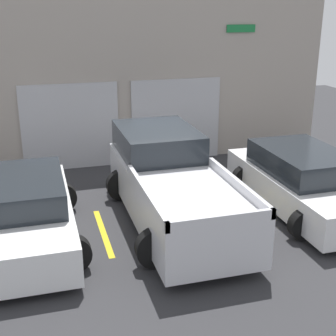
{
  "coord_description": "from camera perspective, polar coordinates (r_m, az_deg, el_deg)",
  "views": [
    {
      "loc": [
        -2.67,
        -10.1,
        4.45
      ],
      "look_at": [
        0.0,
        -0.85,
        1.1
      ],
      "focal_mm": 50.0,
      "sensor_mm": 36.0,
      "label": 1
    }
  ],
  "objects": [
    {
      "name": "parking_stripe_left",
      "position": [
        9.87,
        -7.9,
        -7.76
      ],
      "size": [
        0.12,
        2.2,
        0.01
      ],
      "primitive_type": "cube",
      "color": "gold",
      "rests_on": "ground"
    },
    {
      "name": "parking_stripe_centre",
      "position": [
        10.68,
        8.78,
        -5.66
      ],
      "size": [
        0.12,
        2.2,
        0.01
      ],
      "primitive_type": "cube",
      "color": "gold",
      "rests_on": "ground"
    },
    {
      "name": "shophouse_building",
      "position": [
        13.78,
        -4.9,
        11.25
      ],
      "size": [
        12.09,
        0.68,
        5.2
      ],
      "color": "#9E9389",
      "rests_on": "ground"
    },
    {
      "name": "sedan_side",
      "position": [
        9.57,
        -17.29,
        -5.23
      ],
      "size": [
        2.3,
        4.3,
        1.33
      ],
      "color": "white",
      "rests_on": "ground"
    },
    {
      "name": "ground_plane",
      "position": [
        11.35,
        -1.2,
        -3.89
      ],
      "size": [
        28.0,
        28.0,
        0.0
      ],
      "primitive_type": "plane",
      "color": "#2D2D30"
    },
    {
      "name": "sedan_white",
      "position": [
        11.17,
        16.11,
        -1.55
      ],
      "size": [
        2.25,
        4.49,
        1.37
      ],
      "color": "white",
      "rests_on": "ground"
    },
    {
      "name": "pickup_truck",
      "position": [
        10.08,
        0.36,
        -1.86
      ],
      "size": [
        2.41,
        5.18,
        1.77
      ],
      "color": "silver",
      "rests_on": "ground"
    }
  ]
}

